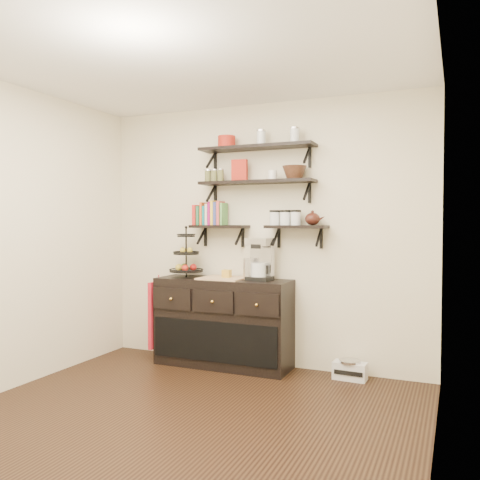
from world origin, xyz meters
The scene contains 22 objects.
floor centered at (0.00, 0.00, 0.00)m, with size 3.50×3.50×0.00m, color black.
ceiling centered at (0.00, 0.00, 2.70)m, with size 3.50×3.50×0.02m, color white.
back_wall centered at (0.00, 1.75, 1.35)m, with size 3.50×0.02×2.70m, color #EAE3C6.
right_wall centered at (1.75, 0.00, 1.35)m, with size 0.02×3.50×2.70m, color #EAE3C6.
shelf_top centered at (0.00, 1.62, 2.23)m, with size 1.20×0.27×0.23m.
shelf_mid centered at (0.00, 1.62, 1.88)m, with size 1.20×0.27×0.23m.
shelf_low_left centered at (-0.42, 1.63, 1.43)m, with size 0.60×0.25×0.23m.
shelf_low_right centered at (0.42, 1.63, 1.43)m, with size 0.60×0.25×0.23m.
cookbooks centered at (-0.51, 1.63, 1.56)m, with size 0.36×0.15×0.26m.
glass_canisters centered at (0.30, 1.63, 1.51)m, with size 0.32×0.10×0.13m.
sideboard centered at (-0.33, 1.51, 0.45)m, with size 1.40×0.50×0.92m.
fruit_stand centered at (-0.75, 1.52, 1.08)m, with size 0.35×0.35×0.52m.
candle centered at (-0.29, 1.51, 0.96)m, with size 0.08×0.08×0.08m, color gold.
coffee_maker centered at (0.07, 1.54, 1.10)m, with size 0.24×0.23×0.42m.
thermal_carafe centered at (-0.03, 1.49, 1.01)m, with size 0.11×0.11×0.22m, color silver.
apron centered at (-1.06, 1.41, 0.50)m, with size 0.04×0.30×0.70m, color #A81221.
radio centered at (0.96, 1.57, 0.09)m, with size 0.32×0.22×0.18m.
recipe_box centered at (-0.19, 1.61, 2.01)m, with size 0.16×0.06×0.22m, color #A31F12.
walnut_bowl centered at (0.40, 1.61, 1.96)m, with size 0.24×0.24×0.13m, color black, non-canonical shape.
ramekins centered at (0.17, 1.61, 1.95)m, with size 0.09×0.09×0.10m, color white.
teapot centered at (0.58, 1.63, 1.52)m, with size 0.19×0.15×0.15m, color #371610, non-canonical shape.
red_pot centered at (-0.33, 1.61, 2.31)m, with size 0.18×0.18×0.12m, color #A31F12.
Camera 1 is at (1.88, -3.17, 1.48)m, focal length 38.00 mm.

